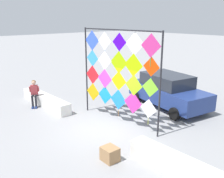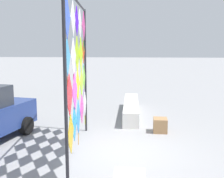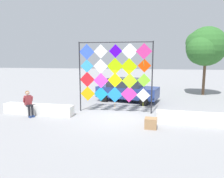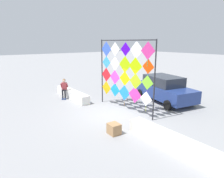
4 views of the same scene
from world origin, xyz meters
name	(u,v)px [view 2 (image 2 of 4)]	position (x,y,z in m)	size (l,w,h in m)	color
ground	(120,152)	(0.00, 0.00, 0.00)	(120.00, 120.00, 0.00)	gray
plaza_ledge_right	(131,109)	(4.36, -0.30, 0.29)	(4.18, 0.60, 0.58)	silver
kite_display_rack	(78,67)	(-0.15, 1.12, 2.42)	(4.33, 0.37, 4.16)	#232328
cardboard_box_large	(160,125)	(2.02, -1.31, 0.24)	(0.54, 0.47, 0.48)	#9E754C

